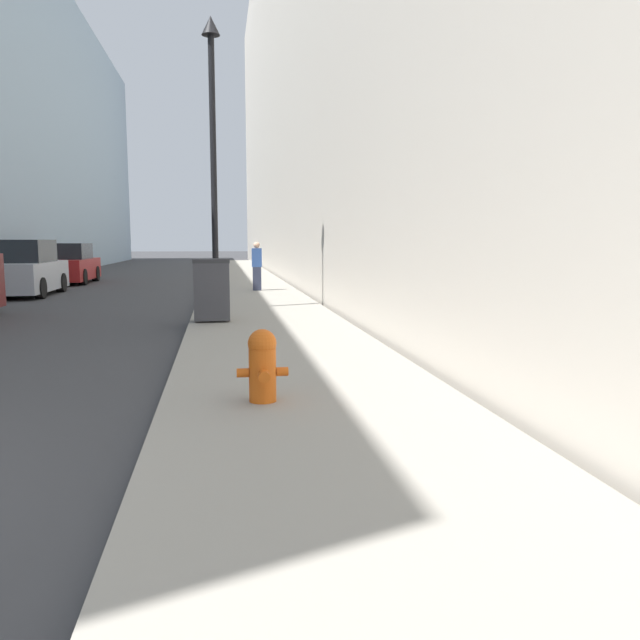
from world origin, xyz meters
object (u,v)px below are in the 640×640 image
at_px(fire_hydrant, 262,364).
at_px(parked_sedan_near, 22,270).
at_px(pedestrian_on_sidewalk, 257,266).
at_px(parked_sedan_far, 68,265).
at_px(trash_bin, 212,289).
at_px(lamppost, 213,138).

bearing_deg(fire_hydrant, parked_sedan_near, 113.99).
distance_m(fire_hydrant, pedestrian_on_sidewalk, 14.08).
bearing_deg(parked_sedan_far, pedestrian_on_sidewalk, -41.64).
relative_size(trash_bin, lamppost, 0.19).
bearing_deg(parked_sedan_far, fire_hydrant, -72.39).
height_order(parked_sedan_near, parked_sedan_far, parked_sedan_near).
relative_size(lamppost, parked_sedan_far, 1.54).
distance_m(trash_bin, lamppost, 3.93).
bearing_deg(trash_bin, lamppost, 88.19).
bearing_deg(parked_sedan_far, lamppost, -63.23).
xyz_separation_m(trash_bin, lamppost, (0.07, 2.20, 3.26)).
bearing_deg(lamppost, pedestrian_on_sidewalk, 76.89).
xyz_separation_m(trash_bin, parked_sedan_near, (-6.00, 8.35, 0.03)).
bearing_deg(parked_sedan_near, fire_hydrant, -66.01).
relative_size(lamppost, pedestrian_on_sidewalk, 4.19).
bearing_deg(lamppost, trash_bin, -91.81).
height_order(parked_sedan_far, pedestrian_on_sidewalk, pedestrian_on_sidewalk).
bearing_deg(trash_bin, fire_hydrant, -84.91).
height_order(trash_bin, pedestrian_on_sidewalk, pedestrian_on_sidewalk).
bearing_deg(lamppost, parked_sedan_far, 116.77).
relative_size(trash_bin, parked_sedan_near, 0.30).
bearing_deg(pedestrian_on_sidewalk, fire_hydrant, -93.12).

